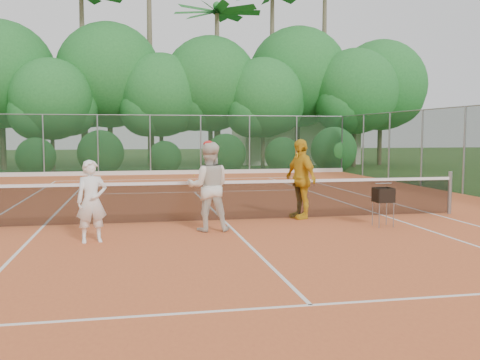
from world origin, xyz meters
name	(u,v)px	position (x,y,z in m)	size (l,w,h in m)	color
ground	(224,222)	(0.00, 0.00, 0.00)	(120.00, 120.00, 0.00)	#264418
clay_court	(224,221)	(0.00, 0.00, 0.01)	(18.00, 36.00, 0.02)	#D16130
club_building	(294,142)	(9.00, 24.00, 1.50)	(8.00, 5.00, 3.00)	beige
tennis_net	(224,200)	(0.00, 0.00, 0.53)	(11.97, 0.10, 1.10)	gray
player_white	(92,201)	(-2.89, -1.98, 0.81)	(0.58, 0.38, 1.58)	white
player_center_grp	(209,186)	(-0.53, -1.21, 0.97)	(0.99, 0.80, 1.93)	silver
player_yellow	(300,179)	(1.91, 0.05, 0.99)	(1.14, 0.48, 1.95)	gold
ball_hopper	(383,196)	(3.37, -1.43, 0.71)	(0.38, 0.38, 0.87)	gray
stray_ball_a	(137,185)	(-2.00, 9.27, 0.05)	(0.07, 0.07, 0.07)	yellow
stray_ball_b	(194,175)	(0.76, 13.51, 0.05)	(0.07, 0.07, 0.07)	gold
stray_ball_c	(212,185)	(0.97, 8.67, 0.05)	(0.07, 0.07, 0.07)	#B4C82E
court_markings	(224,221)	(0.00, 0.00, 0.02)	(11.03, 23.83, 0.01)	white
fence_back	(176,145)	(0.00, 15.00, 1.52)	(18.07, 0.07, 3.00)	#19381E
tropical_treeline	(192,83)	(1.43, 20.22, 5.11)	(32.10, 8.49, 15.03)	brown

